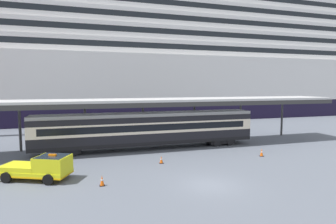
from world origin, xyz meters
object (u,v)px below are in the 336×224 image
service_truck (41,167)px  traffic_cone_mid (262,152)px  train_carriage (148,129)px  traffic_cone_near (102,181)px  cruise_ship (112,62)px  traffic_cone_far (161,160)px

service_truck → traffic_cone_mid: bearing=3.4°
train_carriage → service_truck: size_ratio=4.42×
train_carriage → traffic_cone_near: (-5.76, -10.43, -1.93)m
cruise_ship → traffic_cone_far: cruise_ship is taller
cruise_ship → train_carriage: size_ratio=7.17×
cruise_ship → traffic_cone_near: 49.15m
train_carriage → service_truck: train_carriage is taller
cruise_ship → traffic_cone_near: (-5.51, -47.25, -12.35)m
traffic_cone_mid → traffic_cone_far: size_ratio=1.14×
cruise_ship → traffic_cone_mid: (10.49, -43.41, -12.34)m
service_truck → traffic_cone_mid: 20.35m
traffic_cone_mid → train_carriage: bearing=147.3°
cruise_ship → traffic_cone_near: cruise_ship is taller
train_carriage → traffic_cone_mid: 12.34m
train_carriage → service_truck: (-10.06, -7.78, -1.32)m
traffic_cone_near → traffic_cone_far: traffic_cone_near is taller
cruise_ship → service_truck: size_ratio=31.66×
cruise_ship → traffic_cone_near: size_ratio=229.55×
train_carriage → service_truck: bearing=-142.3°
cruise_ship → traffic_cone_far: (0.08, -42.94, -12.39)m
traffic_cone_near → traffic_cone_mid: (16.00, 3.84, 0.01)m
train_carriage → traffic_cone_near: size_ratio=32.03×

